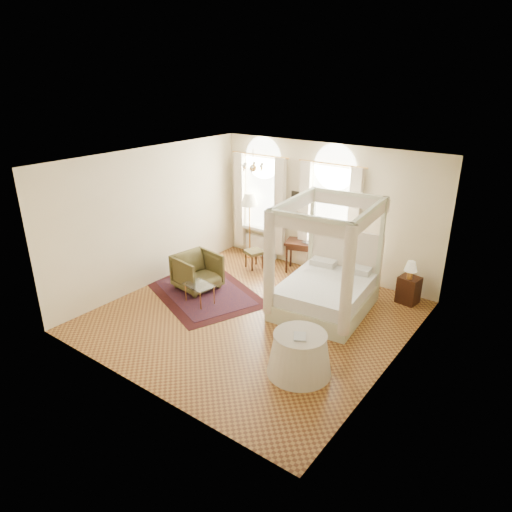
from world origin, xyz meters
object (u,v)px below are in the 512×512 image
Objects in this scene: floor_lamp at (249,203)px; side_table at (300,354)px; writing_desk at (308,246)px; nightstand at (409,290)px; stool at (254,253)px; canopy_bed at (325,287)px; coffee_table at (199,287)px; armchair at (197,272)px.

floor_lamp is 5.61m from side_table.
floor_lamp reaches higher than writing_desk.
floor_lamp is (-4.57, 0.11, 1.24)m from nightstand.
floor_lamp is (-0.60, 0.60, 1.15)m from stool.
floor_lamp is (-3.23, 1.56, 1.00)m from canopy_bed.
writing_desk is 1.69× the size of coffee_table.
writing_desk reaches higher than stool.
writing_desk reaches higher than nightstand.
nightstand is 3.73m from side_table.
side_table is at bearing -99.35° from nightstand.
side_table reaches higher than stool.
armchair reaches higher than side_table.
floor_lamp is at bearing 15.46° from armchair.
nightstand is 0.64× the size of armchair.
writing_desk is at bearing 118.95° from side_table.
armchair is at bearing -83.48° from floor_lamp.
canopy_bed reaches higher than nightstand.
floor_lamp reaches higher than stool.
armchair is (-1.59, -2.41, -0.27)m from writing_desk.
armchair is 2.67m from floor_lamp.
coffee_table is 3.27m from side_table.
side_table is (3.36, -3.20, -0.03)m from stool.
coffee_table is at bearing -74.42° from floor_lamp.
coffee_table is 0.65× the size of side_table.
armchair is (-0.33, -1.82, 0.03)m from stool.
side_table is at bearing -15.46° from coffee_table.
canopy_bed reaches higher than stool.
canopy_bed is at bearing -25.77° from floor_lamp.
coffee_table is 0.40× the size of floor_lamp.
canopy_bed is 4.41× the size of stool.
coffee_table is at bearing -150.48° from canopy_bed.
stool is at bearing 159.92° from canopy_bed.
writing_desk is 2.24× the size of stool.
coffee_table is (-1.05, -2.92, -0.31)m from writing_desk.
canopy_bed reaches higher than armchair.
floor_lamp is (-1.87, 0.00, 0.85)m from writing_desk.
writing_desk is 4.35m from side_table.
coffee_table is (0.54, -0.51, -0.03)m from armchair.
canopy_bed is at bearing -132.86° from nightstand.
writing_desk is 2.05m from floor_lamp.
floor_lamp is at bearing 154.23° from canopy_bed.
coffee_table is (-3.76, -2.81, 0.09)m from nightstand.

